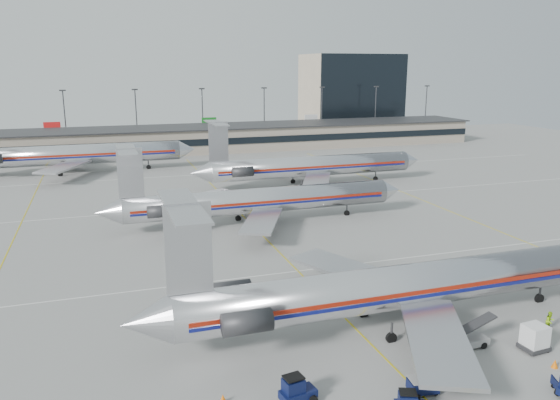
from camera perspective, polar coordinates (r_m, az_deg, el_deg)
name	(u,v)px	position (r m, az deg, el deg)	size (l,w,h in m)	color
ground	(337,310)	(49.52, 5.97, -11.37)	(260.00, 260.00, 0.00)	gray
apron_markings	(298,271)	(58.02, 1.89, -7.43)	(160.00, 0.15, 0.02)	silver
terminal	(178,139)	(141.10, -10.60, 6.26)	(162.00, 17.00, 6.25)	gray
light_mast_row	(170,113)	(154.38, -11.42, 8.87)	(163.60, 0.40, 15.28)	#38383D
distant_building	(351,93)	(187.28, 7.38, 11.04)	(30.00, 20.00, 25.00)	tan
jet_foreground	(400,286)	(46.26, 12.43, -8.80)	(45.76, 26.94, 11.98)	silver
jet_second_row	(255,201)	(74.21, -2.63, -0.06)	(43.09, 25.37, 11.28)	silver
jet_third_row	(308,166)	(98.78, 2.93, 3.55)	(44.21, 27.20, 12.09)	silver
jet_back_row	(71,154)	(117.70, -20.99, 4.46)	(48.23, 29.67, 13.19)	silver
tug_left	(296,390)	(36.88, 1.68, -19.27)	(2.48, 1.52, 1.89)	#091034
cart_inner	(423,385)	(39.08, 14.69, -18.20)	(2.00, 1.50, 1.05)	#091034
uld_container	(535,338)	(46.68, 25.07, -12.91)	(2.04, 1.74, 2.04)	#2D2D30
belt_loader	(465,340)	(45.28, 18.74, -13.68)	(4.60, 1.56, 2.42)	gray
ramp_worker_near	(455,329)	(46.49, 17.82, -12.67)	(0.57, 0.38, 1.57)	#A6EC16
ramp_worker_far	(550,321)	(50.48, 26.36, -11.28)	(0.80, 0.63, 1.65)	#8BC512
cone_right	(555,364)	(45.20, 26.79, -15.02)	(0.47, 0.47, 0.64)	orange
cone_left	(223,399)	(37.31, -5.98, -19.94)	(0.45, 0.45, 0.62)	orange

